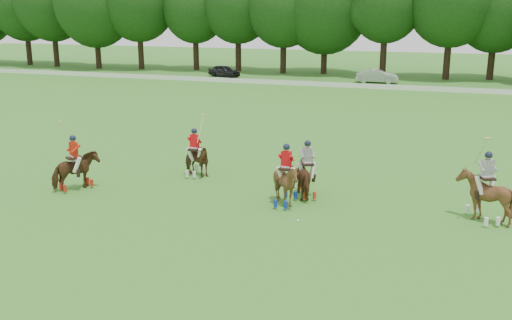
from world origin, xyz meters
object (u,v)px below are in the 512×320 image
(car_left, at_px, (224,71))
(polo_red_c, at_px, (286,183))
(polo_stripe_b, at_px, (484,196))
(polo_red_a, at_px, (75,170))
(polo_red_b, at_px, (195,159))
(polo_stripe_a, at_px, (307,177))
(polo_ball, at_px, (298,221))
(car_mid, at_px, (377,76))

(car_left, height_order, polo_red_c, polo_red_c)
(car_left, bearing_deg, polo_stripe_b, -127.21)
(polo_red_a, height_order, polo_red_b, polo_red_a)
(polo_red_b, bearing_deg, polo_stripe_a, -12.44)
(car_left, distance_m, polo_red_c, 43.48)
(polo_ball, bearing_deg, polo_stripe_b, 20.57)
(car_mid, xyz_separation_m, polo_ball, (2.99, -40.76, -0.64))
(car_left, bearing_deg, car_mid, -71.02)
(polo_red_c, height_order, polo_stripe_a, polo_red_c)
(polo_stripe_a, bearing_deg, polo_red_b, 167.56)
(polo_red_c, height_order, polo_ball, polo_red_c)
(polo_red_a, relative_size, polo_red_c, 1.20)
(car_left, height_order, polo_red_b, polo_red_b)
(polo_red_b, relative_size, polo_red_c, 1.14)
(polo_red_a, distance_m, polo_red_c, 8.66)
(polo_red_b, relative_size, polo_stripe_b, 0.89)
(polo_red_a, relative_size, polo_ball, 31.32)
(car_mid, xyz_separation_m, polo_stripe_a, (2.56, -37.95, 0.13))
(car_left, bearing_deg, polo_ball, -135.15)
(polo_red_b, height_order, polo_ball, polo_red_b)
(car_left, relative_size, polo_red_b, 1.42)
(car_left, bearing_deg, polo_stripe_a, -134.02)
(car_mid, height_order, polo_stripe_a, polo_stripe_a)
(polo_red_b, bearing_deg, car_mid, 85.59)
(car_left, height_order, polo_red_a, polo_red_a)
(polo_red_a, bearing_deg, polo_red_c, 7.04)
(polo_red_a, relative_size, polo_stripe_a, 1.25)
(car_left, xyz_separation_m, car_mid, (16.78, 0.00, 0.04))
(car_mid, height_order, polo_red_b, polo_red_b)
(polo_stripe_a, xyz_separation_m, polo_ball, (0.43, -2.81, -0.77))
(car_mid, bearing_deg, polo_ball, -179.22)
(car_left, distance_m, polo_red_b, 39.31)
(car_left, xyz_separation_m, polo_red_c, (18.85, -39.18, 0.21))
(polo_red_c, bearing_deg, polo_stripe_a, 68.57)
(polo_red_b, bearing_deg, polo_red_c, -26.29)
(car_mid, bearing_deg, polo_red_c, 179.61)
(polo_stripe_a, xyz_separation_m, polo_stripe_b, (6.45, -0.55, 0.10))
(car_mid, height_order, polo_stripe_b, polo_stripe_b)
(car_left, relative_size, polo_stripe_b, 1.26)
(polo_red_c, xyz_separation_m, polo_stripe_a, (0.48, 1.24, -0.04))
(car_left, relative_size, car_mid, 0.91)
(polo_stripe_a, bearing_deg, car_mid, 93.86)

